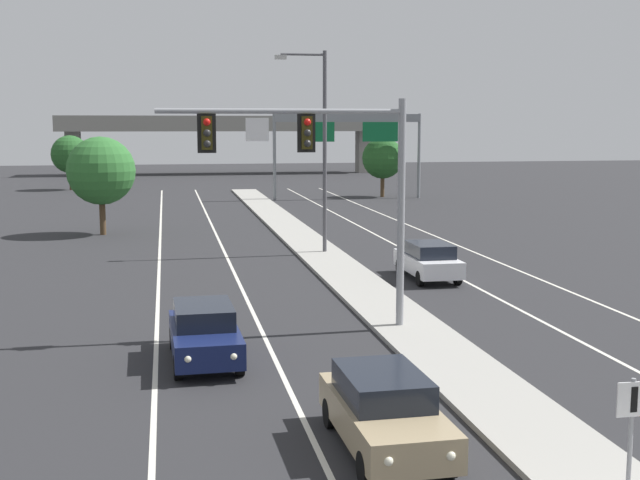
% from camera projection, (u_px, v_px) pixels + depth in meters
% --- Properties ---
extents(median_island, '(2.40, 110.00, 0.15)m').
position_uv_depth(median_island, '(391.00, 312.00, 28.82)').
color(median_island, '#9E9B93').
rests_on(median_island, ground).
extents(lane_stripe_oncoming_center, '(0.14, 100.00, 0.01)m').
position_uv_depth(lane_stripe_oncoming_center, '(238.00, 282.00, 34.79)').
color(lane_stripe_oncoming_center, silver).
rests_on(lane_stripe_oncoming_center, ground).
extents(lane_stripe_receding_center, '(0.14, 100.00, 0.01)m').
position_uv_depth(lane_stripe_receding_center, '(452.00, 274.00, 36.49)').
color(lane_stripe_receding_center, silver).
rests_on(lane_stripe_receding_center, ground).
extents(edge_stripe_left, '(0.14, 100.00, 0.01)m').
position_uv_depth(edge_stripe_left, '(158.00, 284.00, 34.19)').
color(edge_stripe_left, silver).
rests_on(edge_stripe_left, ground).
extents(edge_stripe_right, '(0.14, 100.00, 0.01)m').
position_uv_depth(edge_stripe_right, '(522.00, 272.00, 37.09)').
color(edge_stripe_right, silver).
rests_on(edge_stripe_right, ground).
extents(overhead_signal_mast, '(7.70, 0.44, 7.20)m').
position_uv_depth(overhead_signal_mast, '(325.00, 164.00, 25.56)').
color(overhead_signal_mast, gray).
rests_on(overhead_signal_mast, median_island).
extents(median_sign_post, '(0.60, 0.10, 2.20)m').
position_uv_depth(median_sign_post, '(632.00, 423.00, 13.92)').
color(median_sign_post, gray).
rests_on(median_sign_post, median_island).
extents(street_lamp_median, '(2.58, 0.28, 10.00)m').
position_uv_depth(street_lamp_median, '(320.00, 140.00, 41.32)').
color(street_lamp_median, '#4C4C51').
rests_on(street_lamp_median, median_island).
extents(car_oncoming_tan, '(1.90, 4.50, 1.58)m').
position_uv_depth(car_oncoming_tan, '(384.00, 410.00, 16.75)').
color(car_oncoming_tan, tan).
rests_on(car_oncoming_tan, ground).
extents(car_oncoming_navy, '(1.92, 4.51, 1.58)m').
position_uv_depth(car_oncoming_navy, '(204.00, 332.00, 23.04)').
color(car_oncoming_navy, '#141E4C').
rests_on(car_oncoming_navy, ground).
extents(car_receding_white, '(1.83, 4.47, 1.58)m').
position_uv_depth(car_receding_white, '(428.00, 260.00, 35.26)').
color(car_receding_white, silver).
rests_on(car_receding_white, ground).
extents(highway_sign_gantry, '(13.28, 0.42, 7.50)m').
position_uv_depth(highway_sign_gantry, '(348.00, 129.00, 72.36)').
color(highway_sign_gantry, gray).
rests_on(highway_sign_gantry, ground).
extents(overpass_bridge, '(42.40, 6.40, 7.65)m').
position_uv_depth(overpass_bridge, '(223.00, 130.00, 109.58)').
color(overpass_bridge, gray).
rests_on(overpass_bridge, ground).
extents(tree_far_left_c, '(4.04, 4.04, 5.85)m').
position_uv_depth(tree_far_left_c, '(101.00, 171.00, 49.08)').
color(tree_far_left_c, '#4C3823').
rests_on(tree_far_left_c, ground).
extents(tree_far_right_a, '(3.72, 3.72, 5.39)m').
position_uv_depth(tree_far_right_a, '(383.00, 158.00, 74.89)').
color(tree_far_right_a, '#4C3823').
rests_on(tree_far_right_a, ground).
extents(tree_far_left_b, '(3.78, 3.78, 5.47)m').
position_uv_depth(tree_far_left_b, '(70.00, 154.00, 82.97)').
color(tree_far_left_b, '#4C3823').
rests_on(tree_far_left_b, ground).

